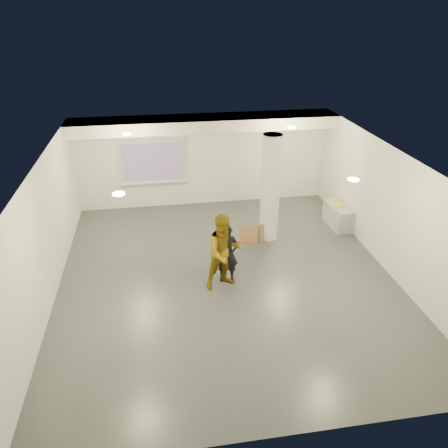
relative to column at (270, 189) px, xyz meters
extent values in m
cube|color=#34373B|center=(-1.50, -1.80, -1.50)|extent=(8.00, 9.00, 0.01)
cube|color=white|center=(-1.50, -1.80, 1.50)|extent=(8.00, 9.00, 0.01)
cube|color=silver|center=(-1.50, 2.70, 0.00)|extent=(8.00, 0.01, 3.00)
cube|color=silver|center=(-1.50, -6.30, 0.00)|extent=(8.00, 0.01, 3.00)
cube|color=silver|center=(-5.50, -1.80, 0.00)|extent=(0.01, 9.00, 3.00)
cube|color=silver|center=(2.50, -1.80, 0.00)|extent=(0.01, 9.00, 3.00)
cube|color=silver|center=(-1.50, 2.15, 1.32)|extent=(8.00, 1.10, 0.36)
cylinder|color=#FFF288|center=(-3.70, 0.70, 1.48)|extent=(0.22, 0.22, 0.02)
cylinder|color=#FFF288|center=(0.70, 0.70, 1.48)|extent=(0.22, 0.22, 0.02)
cylinder|color=#FFF288|center=(-3.70, -3.30, 1.48)|extent=(0.22, 0.22, 0.02)
cylinder|color=#FFF288|center=(0.70, -3.30, 1.48)|extent=(0.22, 0.22, 0.02)
cylinder|color=silver|center=(0.00, 0.00, 0.00)|extent=(0.52, 0.52, 3.00)
cube|color=silver|center=(-3.10, 2.66, 0.05)|extent=(2.10, 0.06, 1.40)
cube|color=blue|center=(-3.10, 2.62, 0.05)|extent=(1.90, 0.01, 1.20)
cube|color=silver|center=(-3.10, 2.60, -0.65)|extent=(2.10, 0.08, 0.04)
cube|color=#999C9E|center=(2.22, 0.35, -1.17)|extent=(0.55, 1.16, 0.66)
cube|color=yellow|center=(2.19, 0.46, -0.83)|extent=(0.31, 0.36, 0.03)
cube|color=#8D5E38|center=(-0.09, -0.15, -1.24)|extent=(0.48, 0.25, 0.52)
cube|color=#8D5E38|center=(-0.61, -0.22, -1.23)|extent=(0.50, 0.26, 0.53)
imported|color=black|center=(-1.50, -1.94, -0.77)|extent=(0.57, 0.40, 1.46)
imported|color=#7D5D0F|center=(-1.61, -2.14, -0.58)|extent=(1.05, 0.91, 1.84)
camera|label=1|loc=(-2.99, -10.63, 4.50)|focal=35.00mm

